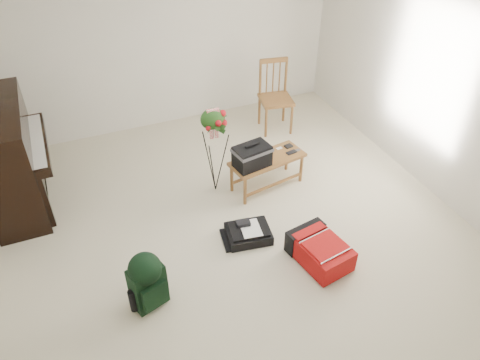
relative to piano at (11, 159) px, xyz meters
name	(u,v)px	position (x,y,z in m)	size (l,w,h in m)	color
floor	(241,236)	(2.19, -1.60, -0.60)	(5.00, 5.50, 0.01)	beige
ceiling	(242,8)	(2.19, -1.60, 1.90)	(5.00, 5.50, 0.01)	white
wall_back	(164,42)	(2.19, 1.15, 0.65)	(5.00, 0.04, 2.50)	silver
wall_right	(448,94)	(4.69, -1.60, 0.65)	(0.04, 5.50, 2.50)	silver
piano	(11,159)	(0.00, 0.00, 0.00)	(0.71, 1.50, 1.25)	black
bench	(256,156)	(2.67, -0.90, -0.09)	(0.99, 0.53, 0.72)	brown
dining_chair	(275,97)	(3.54, 0.36, -0.10)	(0.52, 0.52, 1.03)	brown
red_suitcase	(318,248)	(2.80, -2.21, -0.45)	(0.53, 0.70, 0.27)	red
black_duffel	(248,233)	(2.25, -1.65, -0.53)	(0.52, 0.45, 0.20)	black
green_backpack	(147,279)	(1.04, -2.10, -0.25)	(0.36, 0.34, 0.63)	black
flower_stand	(214,151)	(2.21, -0.71, -0.03)	(0.40, 0.40, 1.18)	black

